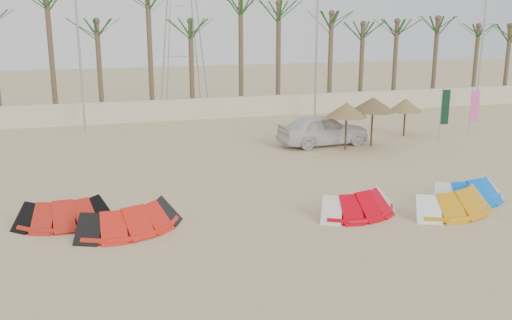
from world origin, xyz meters
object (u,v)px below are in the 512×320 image
object	(u,v)px
kite_red_right	(356,201)
parasol_mid	(373,104)
kite_blue	(465,188)
parasol_right	(406,105)
kite_red_mid	(130,215)
kite_orange	(449,198)
car	(323,130)
parasol_left	(347,110)
kite_red_left	(64,210)

from	to	relation	value
kite_red_right	parasol_mid	bearing A→B (deg)	59.71
kite_blue	parasol_right	world-z (taller)	parasol_right
kite_blue	parasol_mid	size ratio (longest dim) A/B	1.31
parasol_right	kite_red_mid	bearing A→B (deg)	-147.25
parasol_mid	kite_orange	bearing A→B (deg)	-101.77
parasol_mid	car	world-z (taller)	parasol_mid
kite_blue	kite_red_right	bearing A→B (deg)	-177.51
kite_blue	parasol_mid	world-z (taller)	parasol_mid
kite_orange	parasol_left	xyz separation A→B (m)	(0.41, 9.10, 1.55)
kite_red_mid	kite_orange	bearing A→B (deg)	-6.83
kite_orange	parasol_mid	bearing A→B (deg)	78.23
kite_blue	parasol_left	bearing A→B (deg)	95.20
kite_red_left	parasol_right	xyz separation A→B (m)	(17.31, 8.78, 1.29)
kite_red_left	kite_orange	world-z (taller)	same
kite_red_right	kite_orange	world-z (taller)	same
kite_red_mid	kite_red_right	xyz separation A→B (m)	(7.33, -0.69, -0.00)
kite_red_right	car	size ratio (longest dim) A/B	0.70
kite_red_mid	car	bearing A→B (deg)	41.54
kite_red_right	parasol_right	world-z (taller)	parasol_right
kite_blue	car	bearing A→B (deg)	98.42
parasol_right	car	world-z (taller)	parasol_right
kite_blue	kite_orange	bearing A→B (deg)	-146.83
kite_red_left	kite_red_mid	distance (m)	2.24
kite_red_right	kite_red_left	bearing A→B (deg)	169.14
kite_red_mid	kite_blue	distance (m)	11.70
parasol_left	parasol_right	world-z (taller)	parasol_left
kite_blue	parasol_right	xyz separation A→B (m)	(3.67, 10.37, 1.29)
kite_red_left	parasol_mid	world-z (taller)	parasol_mid
car	kite_red_mid	bearing A→B (deg)	126.99
parasol_left	parasol_mid	size ratio (longest dim) A/B	0.94
kite_orange	parasol_left	size ratio (longest dim) A/B	1.63
kite_red_left	kite_orange	distance (m)	12.69
kite_red_right	kite_blue	xyz separation A→B (m)	(4.36, 0.19, 0.00)
kite_red_right	car	xyz separation A→B (m)	(2.94, 9.78, 0.37)
kite_red_left	parasol_left	world-z (taller)	parasol_left
kite_red_mid	kite_blue	world-z (taller)	same
kite_blue	parasol_left	distance (m)	8.51
kite_red_left	car	size ratio (longest dim) A/B	0.65
kite_red_left	kite_red_right	size ratio (longest dim) A/B	0.92
parasol_mid	car	size ratio (longest dim) A/B	0.53
parasol_right	kite_blue	bearing A→B (deg)	-109.48
parasol_mid	parasol_right	size ratio (longest dim) A/B	1.20
kite_orange	parasol_mid	xyz separation A→B (m)	(1.96, 9.39, 1.70)
kite_red_right	parasol_left	distance (m)	9.38
kite_red_right	kite_orange	distance (m)	3.24
parasol_mid	kite_blue	bearing A→B (deg)	-95.23
kite_orange	kite_red_right	bearing A→B (deg)	169.81
kite_blue	car	world-z (taller)	car
kite_red_left	parasol_right	distance (m)	19.46
parasol_left	kite_red_mid	bearing A→B (deg)	-144.35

